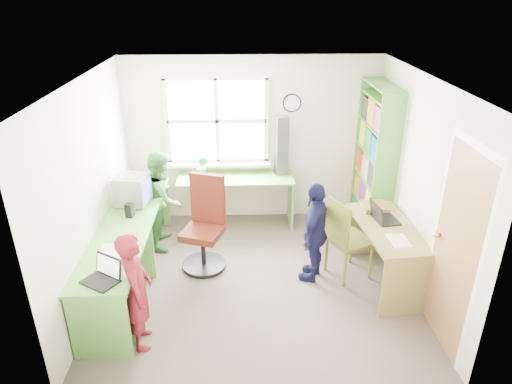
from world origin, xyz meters
TOP-DOWN VIEW (x-y plane):
  - room at (0.01, 0.10)m, footprint 3.64×3.44m
  - l_desk at (-1.31, -0.28)m, footprint 2.38×2.95m
  - right_desk at (1.49, -0.08)m, footprint 0.71×1.34m
  - bookshelf at (1.65, 1.19)m, footprint 0.30×1.02m
  - swivel_chair at (-0.63, 0.37)m, footprint 0.70×0.70m
  - wooden_chair at (1.04, 0.04)m, footprint 0.58×0.58m
  - crt_monitor at (-1.52, 0.60)m, footprint 0.43×0.40m
  - laptop_left at (-1.46, -1.00)m, footprint 0.41×0.39m
  - laptop_right at (1.46, 0.08)m, footprint 0.33×0.37m
  - speaker_a at (-1.49, 0.26)m, footprint 0.10×0.10m
  - speaker_b at (-1.47, 0.84)m, footprint 0.11×0.11m
  - cd_tower at (0.41, 1.53)m, footprint 0.19×0.18m
  - game_box at (1.45, 0.37)m, footprint 0.30×0.30m
  - paper_a at (-1.53, -0.50)m, footprint 0.26×0.35m
  - paper_b at (1.51, -0.39)m, footprint 0.22×0.31m
  - potted_plant at (-0.72, 1.44)m, footprint 0.20×0.18m
  - person_red at (-1.17, -1.01)m, footprint 0.37×0.50m
  - person_green at (-1.21, 0.93)m, footprint 0.51×0.65m
  - person_navy at (0.68, 0.04)m, footprint 0.57×0.79m

SIDE VIEW (x-z plane):
  - l_desk at x=-1.31m, z-range 0.08..0.83m
  - swivel_chair at x=-0.63m, z-range -0.08..1.10m
  - right_desk at x=1.49m, z-range 0.17..0.91m
  - wooden_chair at x=1.04m, z-range 0.04..1.06m
  - person_red at x=-1.17m, z-range 0.00..1.23m
  - person_navy at x=0.68m, z-range 0.00..1.24m
  - person_green at x=-1.21m, z-range 0.00..1.32m
  - paper_b at x=1.51m, z-range 0.74..0.75m
  - paper_a at x=-1.53m, z-range 0.75..0.75m
  - game_box at x=1.45m, z-range 0.74..0.80m
  - laptop_right at x=1.46m, z-range 0.68..0.91m
  - laptop_left at x=-1.46m, z-range 0.69..0.91m
  - speaker_a at x=-1.49m, z-range 0.75..0.92m
  - speaker_b at x=-1.47m, z-range 0.75..0.92m
  - potted_plant at x=-0.72m, z-range 0.75..1.06m
  - crt_monitor at x=-1.52m, z-range 0.75..1.13m
  - bookshelf at x=1.65m, z-range -0.05..2.05m
  - cd_tower at x=0.41m, z-range 0.75..1.60m
  - room at x=0.01m, z-range 0.00..2.44m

